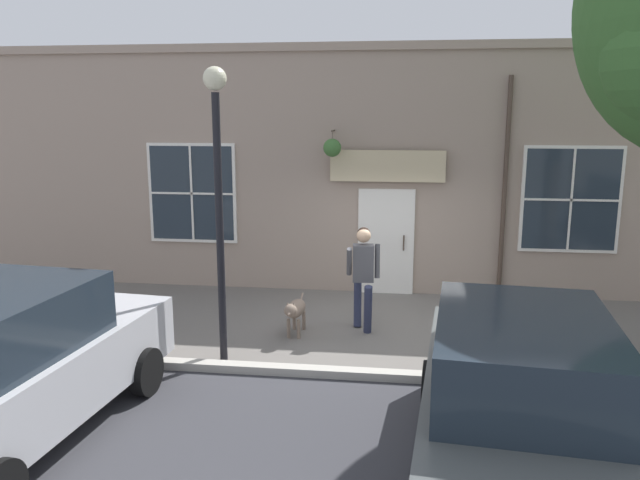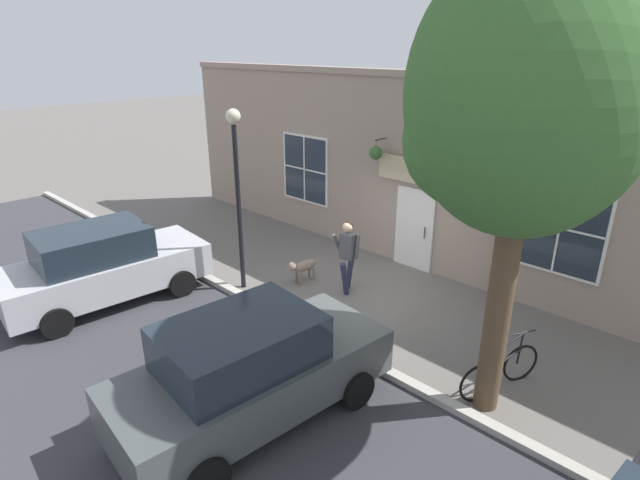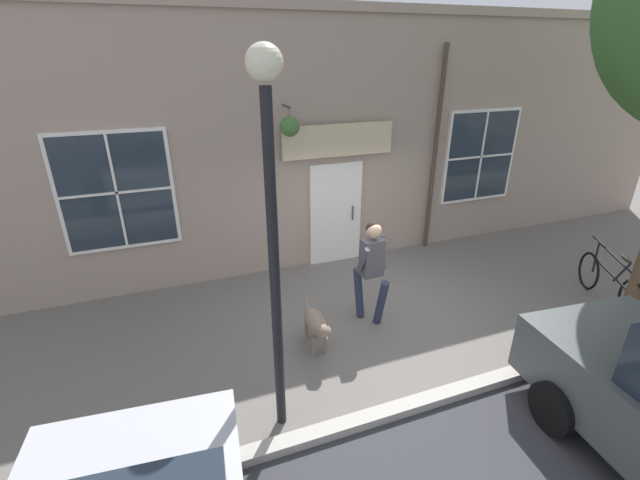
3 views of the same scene
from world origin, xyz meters
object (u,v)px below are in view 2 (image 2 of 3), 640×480
street_lamp (237,173)px  parked_car_nearest_curb (103,265)px  dog_on_leash (303,266)px  parked_car_mid_block (251,369)px  leaning_bicycle (500,370)px  street_tree_by_curb (523,101)px  pedestrian_walking (348,250)px

street_lamp → parked_car_nearest_curb: bearing=-33.1°
dog_on_leash → parked_car_mid_block: size_ratio=0.25×
dog_on_leash → leaning_bicycle: 5.29m
leaning_bicycle → parked_car_mid_block: bearing=-36.9°
parked_car_mid_block → leaning_bicycle: bearing=143.1°
dog_on_leash → parked_car_mid_block: parked_car_mid_block is taller
parked_car_nearest_curb → street_lamp: size_ratio=1.07×
street_lamp → street_tree_by_curb: bearing=90.2°
parked_car_mid_block → street_tree_by_curb: bearing=138.2°
pedestrian_walking → street_tree_by_curb: (1.52, 4.15, 3.69)m
leaning_bicycle → pedestrian_walking: bearing=-102.9°
parked_car_mid_block → parked_car_nearest_curb: bearing=-91.4°
street_tree_by_curb → parked_car_mid_block: street_tree_by_curb is taller
street_tree_by_curb → street_lamp: (0.02, -6.09, -1.96)m
pedestrian_walking → parked_car_mid_block: (4.23, 1.73, -0.18)m
street_tree_by_curb → parked_car_nearest_curb: 9.04m
dog_on_leash → parked_car_nearest_curb: 4.50m
pedestrian_walking → street_tree_by_curb: street_tree_by_curb is taller
leaning_bicycle → dog_on_leash: bearing=-96.1°
street_tree_by_curb → leaning_bicycle: street_tree_by_curb is taller
street_tree_by_curb → parked_car_nearest_curb: size_ratio=1.52×
pedestrian_walking → street_tree_by_curb: 5.76m
street_lamp → dog_on_leash: bearing=142.7°
pedestrian_walking → parked_car_mid_block: parked_car_mid_block is taller
street_tree_by_curb → parked_car_nearest_curb: (2.57, -7.75, -3.87)m
pedestrian_walking → parked_car_nearest_curb: bearing=-41.4°
leaning_bicycle → street_lamp: bearing=-84.6°
dog_on_leash → street_tree_by_curb: (1.13, 5.21, 4.31)m
pedestrian_walking → street_lamp: street_lamp is taller
dog_on_leash → parked_car_nearest_curb: size_ratio=0.25×
parked_car_nearest_curb → parked_car_mid_block: bearing=88.6°
leaning_bicycle → street_tree_by_curb: bearing=-4.2°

